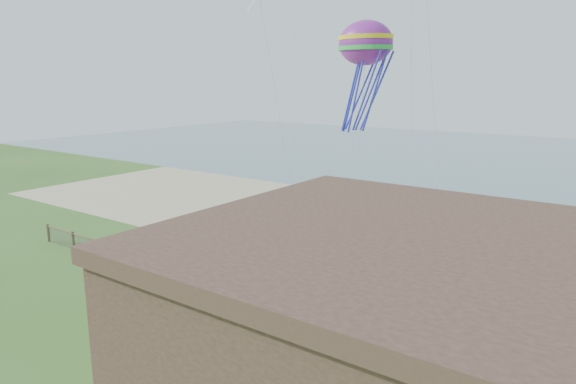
% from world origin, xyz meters
% --- Properties ---
extents(ground, '(160.00, 160.00, 0.00)m').
position_xyz_m(ground, '(0.00, 0.00, 0.00)').
color(ground, '#386021').
rests_on(ground, ground).
extents(sand_beach, '(72.00, 20.00, 0.02)m').
position_xyz_m(sand_beach, '(0.00, 22.00, 0.00)').
color(sand_beach, '#BDB188').
rests_on(sand_beach, ground).
extents(ocean, '(160.00, 68.00, 0.02)m').
position_xyz_m(ocean, '(0.00, 66.00, 0.00)').
color(ocean, slate).
rests_on(ocean, ground).
extents(chainlink_fence, '(36.20, 0.20, 1.25)m').
position_xyz_m(chainlink_fence, '(0.00, 6.00, 0.55)').
color(chainlink_fence, '#4F3D2C').
rests_on(chainlink_fence, ground).
extents(picnic_table, '(1.84, 1.56, 0.67)m').
position_xyz_m(picnic_table, '(7.35, 2.59, 0.33)').
color(picnic_table, brown).
rests_on(picnic_table, ground).
extents(octopus_kite, '(4.00, 3.25, 7.21)m').
position_xyz_m(octopus_kite, '(0.27, 16.82, 11.23)').
color(octopus_kite, '#DD224C').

